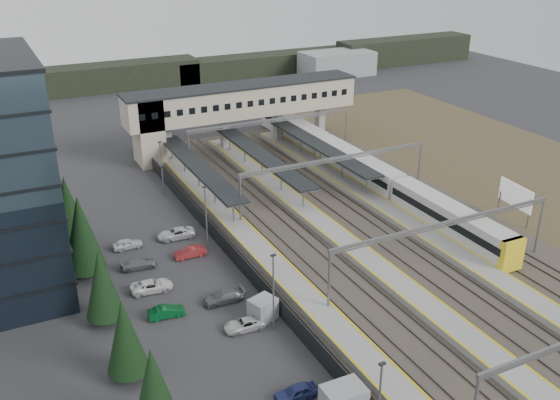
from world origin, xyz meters
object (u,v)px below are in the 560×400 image
relay_cabin_far (263,309)px  train (358,167)px  footbridge (228,105)px  billboard (515,197)px

relay_cabin_far → train: (28.17, 26.75, 1.04)m
relay_cabin_far → train: train is taller
footbridge → billboard: bearing=-62.0°
train → billboard: size_ratio=10.41×
relay_cabin_far → train: bearing=43.5°
relay_cabin_far → billboard: size_ratio=0.49×
footbridge → train: size_ratio=0.64×
relay_cabin_far → billboard: bearing=8.4°
relay_cabin_far → footbridge: footbridge is taller
train → billboard: billboard is taller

